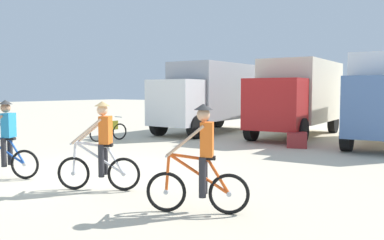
{
  "coord_description": "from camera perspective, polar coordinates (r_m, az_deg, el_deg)",
  "views": [
    {
      "loc": [
        7.62,
        -6.75,
        2.04
      ],
      "look_at": [
        0.42,
        3.81,
        1.1
      ],
      "focal_mm": 37.87,
      "sensor_mm": 36.0,
      "label": 1
    }
  ],
  "objects": [
    {
      "name": "cyclist_near_camera",
      "position": [
        6.7,
        1.26,
        -6.05
      ],
      "size": [
        1.57,
        0.87,
        1.82
      ],
      "color": "black",
      "rests_on": "ground"
    },
    {
      "name": "ground_plane",
      "position": [
        10.38,
        -14.01,
        -7.25
      ],
      "size": [
        120.0,
        120.0,
        0.0
      ],
      "primitive_type": "plane",
      "color": "beige"
    },
    {
      "name": "cyclist_orange_shirt",
      "position": [
        10.26,
        -24.85,
        -2.86
      ],
      "size": [
        1.56,
        0.89,
        1.82
      ],
      "color": "black",
      "rests_on": "ground"
    },
    {
      "name": "box_truck_cream_rv",
      "position": [
        18.67,
        14.72,
        3.55
      ],
      "size": [
        2.57,
        6.82,
        3.35
      ],
      "color": "beige",
      "rests_on": "ground"
    },
    {
      "name": "cyclist_cowboy_hat",
      "position": [
        8.43,
        -12.7,
        -4.03
      ],
      "size": [
        1.53,
        0.92,
        1.82
      ],
      "color": "black",
      "rests_on": "ground"
    },
    {
      "name": "bicycle_spare",
      "position": [
        16.69,
        -11.66,
        -1.53
      ],
      "size": [
        0.55,
        1.71,
        0.97
      ],
      "color": "black",
      "rests_on": "ground"
    },
    {
      "name": "supply_crate",
      "position": [
        15.02,
        14.56,
        -2.72
      ],
      "size": [
        0.93,
        1.01,
        0.53
      ],
      "primitive_type": "cube",
      "rotation": [
        0.0,
        0.0,
        0.34
      ],
      "color": "#9E2D2D",
      "rests_on": "ground"
    },
    {
      "name": "box_truck_grey_hauler",
      "position": [
        19.82,
        2.67,
        3.72
      ],
      "size": [
        2.52,
        6.8,
        3.35
      ],
      "color": "#9E9EA3",
      "rests_on": "ground"
    }
  ]
}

